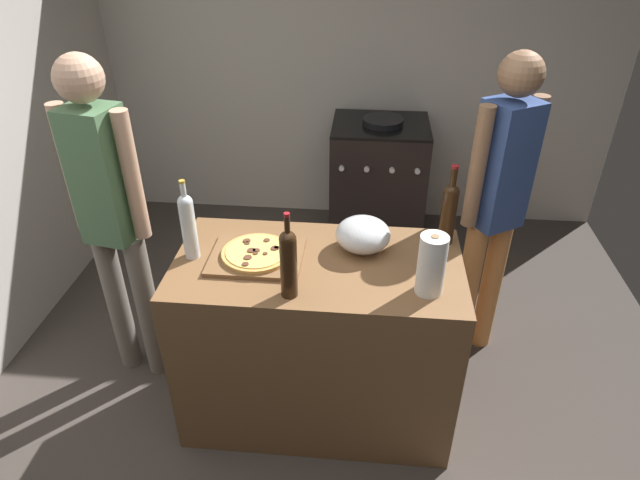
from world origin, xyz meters
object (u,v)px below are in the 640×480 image
object	(u,v)px
person_in_red	(497,198)
wine_bottle_clear	(449,211)
stove	(378,182)
wine_bottle_dark	(288,261)
pizza	(256,253)
mixing_bowl	(363,235)
wine_bottle_green	(188,224)
paper_towel_roll	(431,265)
person_in_stripes	(110,210)

from	to	relation	value
person_in_red	wine_bottle_clear	bearing A→B (deg)	-132.76
stove	person_in_red	bearing A→B (deg)	-64.78
person_in_red	wine_bottle_dark	bearing A→B (deg)	-141.01
pizza	mixing_bowl	bearing A→B (deg)	14.77
stove	pizza	bearing A→B (deg)	-107.65
mixing_bowl	wine_bottle_green	size ratio (longest dim) A/B	0.66
wine_bottle_dark	paper_towel_roll	bearing A→B (deg)	7.54
mixing_bowl	wine_bottle_dark	world-z (taller)	wine_bottle_dark
person_in_stripes	wine_bottle_clear	bearing A→B (deg)	1.22
wine_bottle_green	person_in_stripes	world-z (taller)	person_in_stripes
paper_towel_roll	wine_bottle_clear	world-z (taller)	wine_bottle_clear
wine_bottle_clear	wine_bottle_green	bearing A→B (deg)	-168.66
pizza	wine_bottle_green	bearing A→B (deg)	-178.62
wine_bottle_dark	stove	bearing A→B (deg)	79.39
mixing_bowl	stove	xyz separation A→B (m)	(0.09, 1.58, -0.51)
wine_bottle_dark	wine_bottle_clear	bearing A→B (deg)	34.83
pizza	person_in_stripes	distance (m)	0.75
wine_bottle_green	person_in_red	size ratio (longest dim) A/B	0.22
wine_bottle_green	wine_bottle_clear	xyz separation A→B (m)	(1.11, 0.22, -0.00)
person_in_red	pizza	bearing A→B (deg)	-155.12
pizza	wine_bottle_green	distance (m)	0.31
paper_towel_roll	wine_bottle_dark	distance (m)	0.56
wine_bottle_dark	person_in_stripes	distance (m)	1.00
mixing_bowl	wine_bottle_clear	distance (m)	0.40
wine_bottle_clear	person_in_red	size ratio (longest dim) A/B	0.23
wine_bottle_green	wine_bottle_clear	distance (m)	1.14
wine_bottle_green	person_in_red	distance (m)	1.48
wine_bottle_green	stove	bearing A→B (deg)	64.22
person_in_red	person_in_stripes	bearing A→B (deg)	-169.82
wine_bottle_dark	person_in_stripes	bearing A→B (deg)	155.03
pizza	paper_towel_roll	size ratio (longest dim) A/B	1.16
mixing_bowl	stove	world-z (taller)	mixing_bowl
paper_towel_roll	person_in_stripes	size ratio (longest dim) A/B	0.15
wine_bottle_clear	stove	xyz separation A→B (m)	(-0.29, 1.49, -0.60)
paper_towel_roll	stove	xyz separation A→B (m)	(-0.19, 1.87, -0.57)
mixing_bowl	person_in_red	xyz separation A→B (m)	(0.65, 0.39, 0.01)
stove	wine_bottle_green	bearing A→B (deg)	-115.78
paper_towel_roll	person_in_stripes	bearing A→B (deg)	166.53
wine_bottle_dark	wine_bottle_clear	distance (m)	0.79
pizza	stove	world-z (taller)	stove
wine_bottle_clear	person_in_red	distance (m)	0.41
mixing_bowl	wine_bottle_dark	distance (m)	0.46
wine_bottle_green	person_in_stripes	distance (m)	0.48
mixing_bowl	paper_towel_roll	size ratio (longest dim) A/B	0.93
mixing_bowl	wine_bottle_green	world-z (taller)	wine_bottle_green
paper_towel_roll	person_in_red	distance (m)	0.77
wine_bottle_green	wine_bottle_clear	size ratio (longest dim) A/B	0.97
pizza	person_in_red	bearing A→B (deg)	24.88
pizza	person_in_stripes	xyz separation A→B (m)	(-0.72, 0.18, 0.07)
paper_towel_roll	stove	bearing A→B (deg)	95.68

